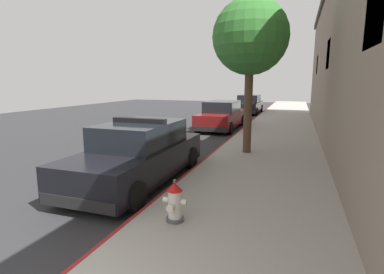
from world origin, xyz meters
name	(u,v)px	position (x,y,z in m)	size (l,w,h in m)	color
ground_plane	(130,145)	(-4.18, 10.00, -0.10)	(33.75, 60.00, 0.20)	#2B2B2D
sidewalk_pavement	(270,151)	(1.82, 10.00, 0.08)	(3.64, 60.00, 0.17)	#9E9991
curb_painted_edge	(222,147)	(-0.04, 10.00, 0.08)	(0.08, 60.00, 0.17)	maroon
police_cruiser	(139,154)	(-1.18, 5.54, 0.74)	(1.94, 4.84, 1.68)	black
parked_car_silver_ahead	(222,116)	(-1.35, 15.23, 0.74)	(1.94, 4.84, 1.56)	maroon
parked_car_dark_far	(249,104)	(-1.26, 24.59, 0.74)	(1.94, 4.84, 1.56)	black
fire_hydrant	(175,202)	(0.74, 3.35, 0.52)	(0.44, 0.40, 0.76)	#4C4C51
street_tree	(250,38)	(1.07, 9.15, 4.05)	(2.52, 2.52, 5.18)	brown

